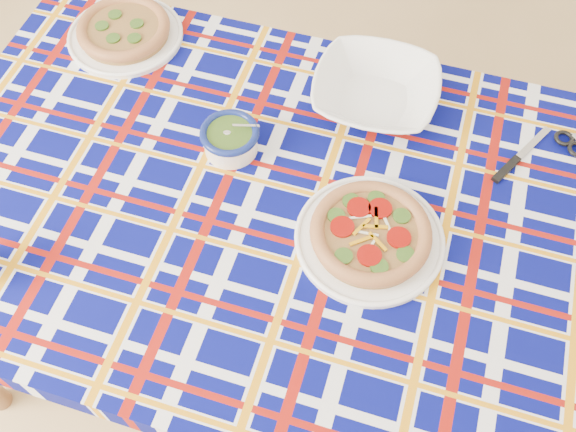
# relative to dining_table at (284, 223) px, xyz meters

# --- Properties ---
(floor) EXTENTS (4.00, 4.00, 0.00)m
(floor) POSITION_rel_dining_table_xyz_m (-0.33, -0.22, -0.65)
(floor) COLOR tan
(floor) RESTS_ON ground
(dining_table) EXTENTS (1.75, 1.36, 0.72)m
(dining_table) POSITION_rel_dining_table_xyz_m (0.00, 0.00, 0.00)
(dining_table) COLOR brown
(dining_table) RESTS_ON floor
(tablecloth) EXTENTS (1.79, 1.40, 0.10)m
(tablecloth) POSITION_rel_dining_table_xyz_m (0.00, 0.00, 0.02)
(tablecloth) COLOR #05085C
(tablecloth) RESTS_ON dining_table
(main_focaccia_plate) EXTENTS (0.40, 0.40, 0.06)m
(main_focaccia_plate) POSITION_rel_dining_table_xyz_m (0.17, -0.08, 0.10)
(main_focaccia_plate) COLOR olive
(main_focaccia_plate) RESTS_ON tablecloth
(pesto_bowl) EXTENTS (0.16, 0.16, 0.08)m
(pesto_bowl) POSITION_rel_dining_table_xyz_m (-0.11, 0.14, 0.11)
(pesto_bowl) COLOR #253F11
(pesto_bowl) RESTS_ON tablecloth
(serving_bowl) EXTENTS (0.34, 0.34, 0.07)m
(serving_bowl) POSITION_rel_dining_table_xyz_m (0.20, 0.28, 0.11)
(serving_bowl) COLOR white
(serving_bowl) RESTS_ON tablecloth
(second_focaccia_plate) EXTENTS (0.37, 0.37, 0.05)m
(second_focaccia_plate) POSITION_rel_dining_table_xyz_m (-0.39, 0.48, 0.10)
(second_focaccia_plate) COLOR olive
(second_focaccia_plate) RESTS_ON tablecloth
(table_knife) EXTENTS (0.17, 0.17, 0.01)m
(table_knife) POSITION_rel_dining_table_xyz_m (0.54, 0.16, 0.08)
(table_knife) COLOR silver
(table_knife) RESTS_ON tablecloth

